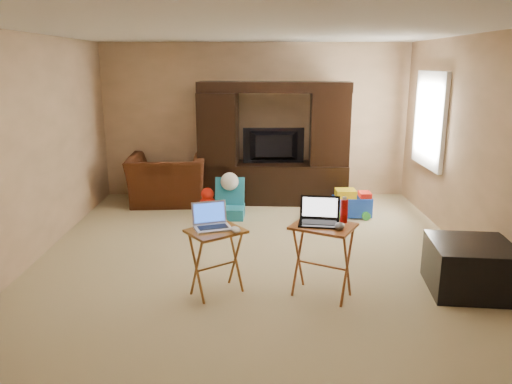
{
  "coord_description": "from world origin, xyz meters",
  "views": [
    {
      "loc": [
        -0.02,
        -5.51,
        2.17
      ],
      "look_at": [
        0.0,
        -0.2,
        0.8
      ],
      "focal_mm": 35.0,
      "sensor_mm": 36.0,
      "label": 1
    }
  ],
  "objects_px": {
    "laptop_right": "(319,212)",
    "ottoman": "(470,267)",
    "television": "(274,146)",
    "recliner": "(168,180)",
    "entertainment_center": "(274,143)",
    "mouse_right": "(340,226)",
    "tray_table_left": "(216,262)",
    "push_toy": "(352,203)",
    "water_bottle": "(344,211)",
    "child_rocker": "(229,199)",
    "plush_toy": "(208,200)",
    "laptop_left": "(213,217)",
    "mouse_left": "(236,230)",
    "tray_table_right": "(322,261)"
  },
  "relations": [
    {
      "from": "recliner",
      "to": "mouse_right",
      "type": "height_order",
      "value": "mouse_right"
    },
    {
      "from": "laptop_left",
      "to": "water_bottle",
      "type": "height_order",
      "value": "water_bottle"
    },
    {
      "from": "mouse_right",
      "to": "water_bottle",
      "type": "bearing_deg",
      "value": 70.71
    },
    {
      "from": "recliner",
      "to": "tray_table_right",
      "type": "relative_size",
      "value": 1.66
    },
    {
      "from": "tray_table_left",
      "to": "mouse_left",
      "type": "distance_m",
      "value": 0.4
    },
    {
      "from": "tray_table_right",
      "to": "push_toy",
      "type": "bearing_deg",
      "value": 101.62
    },
    {
      "from": "tray_table_left",
      "to": "television",
      "type": "bearing_deg",
      "value": 42.78
    },
    {
      "from": "television",
      "to": "mouse_right",
      "type": "height_order",
      "value": "television"
    },
    {
      "from": "ottoman",
      "to": "recliner",
      "type": "bearing_deg",
      "value": 137.66
    },
    {
      "from": "child_rocker",
      "to": "laptop_right",
      "type": "relative_size",
      "value": 1.51
    },
    {
      "from": "laptop_left",
      "to": "mouse_right",
      "type": "distance_m",
      "value": 1.19
    },
    {
      "from": "ottoman",
      "to": "tray_table_right",
      "type": "relative_size",
      "value": 1.06
    },
    {
      "from": "ottoman",
      "to": "water_bottle",
      "type": "bearing_deg",
      "value": -178.58
    },
    {
      "from": "entertainment_center",
      "to": "ottoman",
      "type": "height_order",
      "value": "entertainment_center"
    },
    {
      "from": "laptop_right",
      "to": "water_bottle",
      "type": "relative_size",
      "value": 1.7
    },
    {
      "from": "recliner",
      "to": "laptop_left",
      "type": "bearing_deg",
      "value": 103.67
    },
    {
      "from": "entertainment_center",
      "to": "water_bottle",
      "type": "height_order",
      "value": "entertainment_center"
    },
    {
      "from": "television",
      "to": "push_toy",
      "type": "relative_size",
      "value": 1.72
    },
    {
      "from": "push_toy",
      "to": "mouse_right",
      "type": "bearing_deg",
      "value": -103.62
    },
    {
      "from": "laptop_left",
      "to": "push_toy",
      "type": "bearing_deg",
      "value": 34.94
    },
    {
      "from": "television",
      "to": "recliner",
      "type": "relative_size",
      "value": 0.81
    },
    {
      "from": "tray_table_left",
      "to": "entertainment_center",
      "type": "bearing_deg",
      "value": 42.93
    },
    {
      "from": "mouse_right",
      "to": "laptop_left",
      "type": "bearing_deg",
      "value": 169.92
    },
    {
      "from": "entertainment_center",
      "to": "laptop_left",
      "type": "relative_size",
      "value": 6.87
    },
    {
      "from": "mouse_left",
      "to": "tray_table_left",
      "type": "bearing_deg",
      "value": 159.78
    },
    {
      "from": "ottoman",
      "to": "tray_table_left",
      "type": "height_order",
      "value": "tray_table_left"
    },
    {
      "from": "entertainment_center",
      "to": "push_toy",
      "type": "relative_size",
      "value": 4.15
    },
    {
      "from": "entertainment_center",
      "to": "mouse_right",
      "type": "relative_size",
      "value": 16.02
    },
    {
      "from": "plush_toy",
      "to": "television",
      "type": "bearing_deg",
      "value": 31.04
    },
    {
      "from": "tray_table_right",
      "to": "water_bottle",
      "type": "relative_size",
      "value": 3.25
    },
    {
      "from": "recliner",
      "to": "tray_table_left",
      "type": "relative_size",
      "value": 1.83
    },
    {
      "from": "television",
      "to": "recliner",
      "type": "bearing_deg",
      "value": -0.27
    },
    {
      "from": "water_bottle",
      "to": "ottoman",
      "type": "bearing_deg",
      "value": 1.42
    },
    {
      "from": "child_rocker",
      "to": "recliner",
      "type": "bearing_deg",
      "value": 145.69
    },
    {
      "from": "laptop_right",
      "to": "mouse_right",
      "type": "distance_m",
      "value": 0.24
    },
    {
      "from": "television",
      "to": "laptop_left",
      "type": "relative_size",
      "value": 2.85
    },
    {
      "from": "push_toy",
      "to": "tray_table_left",
      "type": "distance_m",
      "value": 3.06
    },
    {
      "from": "laptop_right",
      "to": "push_toy",
      "type": "bearing_deg",
      "value": 81.34
    },
    {
      "from": "push_toy",
      "to": "mouse_left",
      "type": "height_order",
      "value": "mouse_left"
    },
    {
      "from": "recliner",
      "to": "mouse_right",
      "type": "distance_m",
      "value": 4.03
    },
    {
      "from": "laptop_left",
      "to": "entertainment_center",
      "type": "bearing_deg",
      "value": 59.3
    },
    {
      "from": "tray_table_left",
      "to": "laptop_left",
      "type": "distance_m",
      "value": 0.45
    },
    {
      "from": "television",
      "to": "ottoman",
      "type": "bearing_deg",
      "value": 117.38
    },
    {
      "from": "entertainment_center",
      "to": "push_toy",
      "type": "xyz_separation_m",
      "value": [
        1.11,
        -0.83,
        -0.74
      ]
    },
    {
      "from": "tray_table_right",
      "to": "mouse_left",
      "type": "bearing_deg",
      "value": -150.59
    },
    {
      "from": "entertainment_center",
      "to": "laptop_right",
      "type": "relative_size",
      "value": 6.22
    },
    {
      "from": "child_rocker",
      "to": "laptop_right",
      "type": "bearing_deg",
      "value": -66.28
    },
    {
      "from": "laptop_right",
      "to": "ottoman",
      "type": "bearing_deg",
      "value": 12.7
    },
    {
      "from": "water_bottle",
      "to": "television",
      "type": "bearing_deg",
      "value": 99.36
    },
    {
      "from": "child_rocker",
      "to": "ottoman",
      "type": "relative_size",
      "value": 0.75
    }
  ]
}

